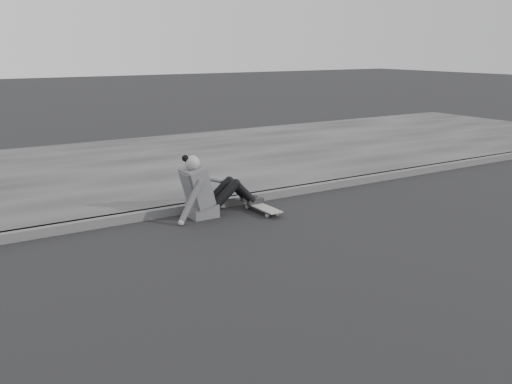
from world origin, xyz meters
TOP-DOWN VIEW (x-y plane):
  - ground at (0.00, 0.00)m, footprint 80.00×80.00m
  - curb at (0.00, 2.58)m, footprint 24.00×0.16m
  - sidewalk at (0.00, 5.60)m, footprint 24.00×6.00m
  - skateboard at (0.96, 2.03)m, footprint 0.20×0.78m
  - seated_woman at (0.22, 2.27)m, footprint 1.38×0.46m

SIDE VIEW (x-z plane):
  - ground at x=0.00m, z-range 0.00..0.00m
  - curb at x=0.00m, z-range 0.00..0.12m
  - sidewalk at x=0.00m, z-range 0.00..0.12m
  - skateboard at x=0.96m, z-range 0.03..0.12m
  - seated_woman at x=0.22m, z-range -0.08..0.80m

